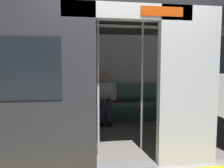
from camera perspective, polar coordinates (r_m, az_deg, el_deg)
The scene contains 8 objects.
ground_plane at distance 3.11m, azimuth 4.12°, elevation -21.25°, with size 60.00×60.00×0.00m, color gray.
train_car at distance 4.03m, azimuth -0.29°, elevation 7.03°, with size 6.40×2.90×2.28m.
bench_seat at distance 5.25m, azimuth -1.52°, elevation -6.18°, with size 2.96×0.44×0.46m.
person_seated at distance 5.14m, azimuth -1.91°, elevation -2.73°, with size 0.55×0.69×1.19m.
handbag at distance 5.23m, azimuth -6.62°, elevation -4.10°, with size 0.26×0.15×0.17m.
book at distance 5.28m, azimuth 1.64°, elevation -4.76°, with size 0.15×0.22×0.03m, color #B22D2D.
grab_pole_door at distance 3.15m, azimuth -3.77°, elevation -0.54°, with size 0.04×0.04×2.14m, color silver.
grab_pole_far at distance 3.42m, azimuth 8.15°, elevation -0.13°, with size 0.04×0.04×2.14m, color silver.
Camera 1 is at (0.61, 2.72, 1.38)m, focal length 33.85 mm.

